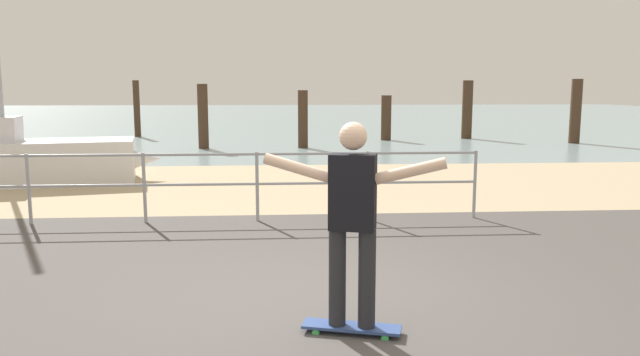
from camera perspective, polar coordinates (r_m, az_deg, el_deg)
The scene contains 12 objects.
beach_strip at distance 12.42m, azimuth -1.93°, elevation -0.64°, with size 24.00×6.00×0.04m, color tan.
sea_surface at distance 40.30m, azimuth -3.29°, elevation 5.79°, with size 72.00×50.00×0.04m, color #849EA3.
railing_fence at distance 9.37m, azimuth -21.19°, elevation 0.05°, with size 11.54×0.05×1.05m.
sailboat at distance 13.73m, azimuth -25.69°, elevation 1.61°, with size 5.07×2.28×5.63m.
skateboard at distance 5.06m, azimuth 3.00°, elevation -13.89°, with size 0.82×0.41×0.08m.
skateboarder at distance 4.77m, azimuth 3.09°, elevation -3.30°, with size 1.42×0.47×1.65m.
groyne_post_0 at distance 25.13m, azimuth -16.90°, elevation 6.26°, with size 0.25×0.25×2.24m, color #422D1E.
groyne_post_1 at distance 19.75m, azimuth -10.98°, elevation 5.70°, with size 0.33×0.33×2.08m, color #422D1E.
groyne_post_2 at distance 19.63m, azimuth -1.63°, elevation 5.54°, with size 0.32×0.32×1.88m, color #422D1E.
groyne_post_3 at distance 22.64m, azimuth 6.26°, elevation 5.65°, with size 0.38×0.38×1.67m, color #422D1E.
groyne_post_4 at distance 23.82m, azimuth 13.72°, elevation 6.26°, with size 0.39×0.39×2.22m, color #422D1E.
groyne_post_5 at distance 23.05m, azimuth 22.98°, elevation 5.80°, with size 0.37×0.37×2.26m, color #422D1E.
Camera 1 is at (-0.41, -5.25, 2.01)m, focal length 33.91 mm.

